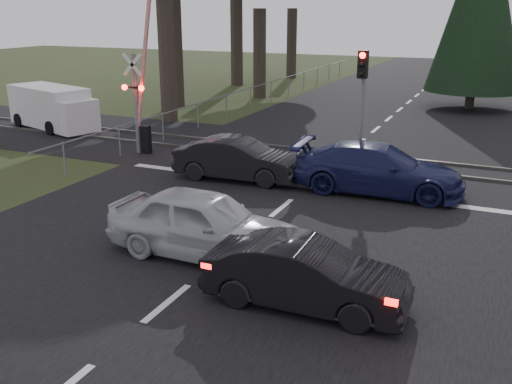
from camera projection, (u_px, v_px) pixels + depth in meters
The scene contains 14 objects.
ground at pixel (167, 303), 10.96m from camera, with size 120.00×120.00×0.00m, color #2E3A1A.
road at pixel (324, 173), 19.66m from camera, with size 14.00×100.00×0.01m, color black.
rail_corridor at pixel (340, 159), 21.39m from camera, with size 120.00×8.00×0.01m, color black.
stop_line at pixel (307, 187), 18.09m from camera, with size 13.00×0.35×0.00m, color silver.
rail_near at pixel (334, 163), 20.69m from camera, with size 120.00×0.12×0.10m, color #59544C.
rail_far at pixel (346, 153), 22.08m from camera, with size 120.00×0.12×0.10m, color #59544C.
crossing_signal at pixel (141, 101), 21.65m from camera, with size 1.62×0.38×6.96m.
traffic_signal_center at pixel (362, 90), 19.00m from camera, with size 0.32×0.48×4.10m.
fence_left at pixel (261, 104), 33.54m from camera, with size 0.10×36.00×1.20m, color slate, non-canonical shape.
dark_hatchback at pixel (305, 275), 10.69m from camera, with size 1.35×3.87×1.28m, color black.
silver_car at pixel (204, 224), 12.86m from camera, with size 1.81×4.51×1.54m, color #AEB1B6.
blue_sedan at pixel (378, 169), 17.35m from camera, with size 2.09×5.15×1.49m, color #171B46.
dark_car_far at pixel (238, 159), 18.68m from camera, with size 1.45×4.16×1.37m, color black.
white_van at pixel (54, 108), 26.47m from camera, with size 5.28×3.17×1.95m.
Camera 1 is at (5.54, -8.23, 5.42)m, focal length 40.00 mm.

